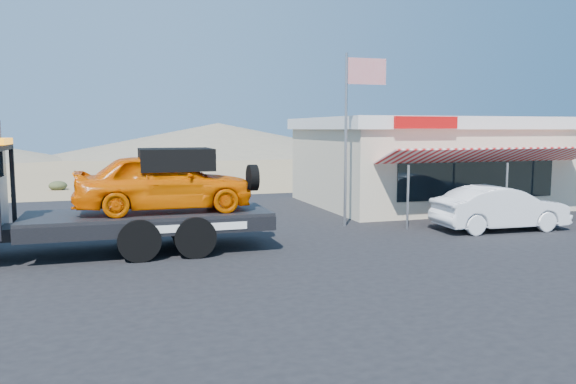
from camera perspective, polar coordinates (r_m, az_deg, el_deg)
name	(u,v)px	position (r m, az deg, el deg)	size (l,w,h in m)	color
ground	(243,266)	(14.31, -4.57, -7.46)	(120.00, 120.00, 0.00)	#917652
asphalt_lot	(284,239)	(17.65, -0.39, -4.75)	(32.00, 24.00, 0.02)	black
tow_truck	(81,193)	(16.06, -20.29, -0.13)	(9.50, 2.82, 3.18)	black
white_sedan	(500,208)	(20.28, 20.74, -1.55)	(1.58, 4.53, 1.49)	silver
jerky_store	(424,161)	(26.34, 13.64, 3.10)	(10.40, 9.97, 3.90)	beige
flagpole	(352,119)	(19.75, 6.54, 7.35)	(1.55, 0.10, 6.00)	#99999E
distant_hills	(50,143)	(69.04, -23.06, 4.62)	(126.00, 48.00, 4.20)	#726B59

